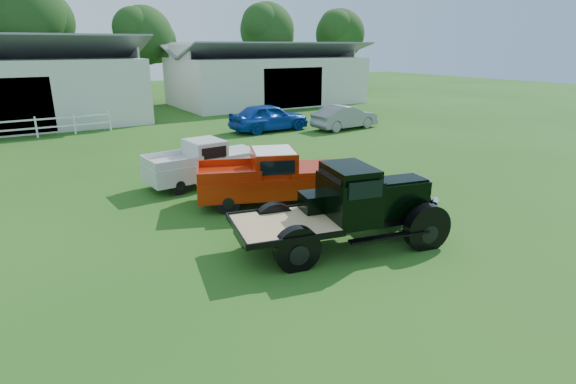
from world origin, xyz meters
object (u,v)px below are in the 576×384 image
vintage_flatbed (345,207)px  misc_car_blue (269,117)px  red_pickup (271,176)px  white_pickup (204,162)px  misc_car_grey (345,117)px

vintage_flatbed → misc_car_blue: vintage_flatbed is taller
vintage_flatbed → misc_car_blue: 16.91m
red_pickup → misc_car_blue: (6.50, 11.61, -0.07)m
white_pickup → misc_car_grey: size_ratio=1.01×
red_pickup → misc_car_blue: size_ratio=1.01×
vintage_flatbed → white_pickup: size_ratio=1.22×
white_pickup → vintage_flatbed: bearing=-86.4°
vintage_flatbed → misc_car_grey: size_ratio=1.22×
misc_car_grey → white_pickup: bearing=114.2°
red_pickup → misc_car_grey: 14.59m
white_pickup → misc_car_blue: 11.27m
misc_car_blue → misc_car_grey: (4.40, -1.91, -0.11)m
misc_car_blue → vintage_flatbed: bearing=157.1°
vintage_flatbed → misc_car_grey: 17.54m
white_pickup → misc_car_blue: (7.57, 8.36, 0.02)m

